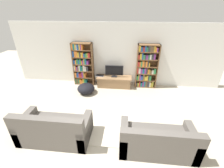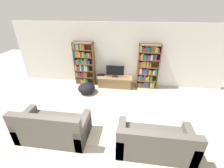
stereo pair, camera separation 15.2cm
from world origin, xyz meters
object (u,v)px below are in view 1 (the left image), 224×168
(couch_left_sectional, at_px, (55,130))
(couch_right_sofa, at_px, (157,141))
(bookshelf_right, at_px, (146,67))
(beanbag_ottoman, at_px, (86,88))
(bookshelf_left, at_px, (82,64))
(laptop, at_px, (100,76))
(tv_stand, at_px, (114,82))
(television, at_px, (114,71))

(couch_left_sectional, height_order, couch_right_sofa, couch_left_sectional)
(couch_left_sectional, bearing_deg, bookshelf_right, 51.48)
(couch_right_sofa, height_order, beanbag_ottoman, couch_right_sofa)
(bookshelf_left, xyz_separation_m, couch_left_sectional, (0.14, -3.22, -0.62))
(laptop, xyz_separation_m, couch_right_sofa, (1.94, -3.20, -0.18))
(beanbag_ottoman, bearing_deg, couch_left_sectional, -94.38)
(bookshelf_left, height_order, tv_stand, bookshelf_left)
(couch_right_sofa, bearing_deg, couch_left_sectional, 178.24)
(bookshelf_right, bearing_deg, bookshelf_left, 179.96)
(bookshelf_left, bearing_deg, bookshelf_right, -0.04)
(bookshelf_right, xyz_separation_m, couch_right_sofa, (0.01, -3.29, -0.62))
(bookshelf_left, distance_m, couch_left_sectional, 3.28)
(couch_right_sofa, bearing_deg, television, 112.51)
(couch_right_sofa, bearing_deg, laptop, 121.21)
(tv_stand, height_order, couch_left_sectional, couch_left_sectional)
(television, height_order, couch_left_sectional, television)
(couch_left_sectional, xyz_separation_m, couch_right_sofa, (2.57, -0.08, -0.03))
(laptop, bearing_deg, couch_left_sectional, -101.37)
(laptop, xyz_separation_m, couch_left_sectional, (-0.63, -3.12, -0.15))
(bookshelf_left, height_order, couch_right_sofa, bookshelf_left)
(bookshelf_left, xyz_separation_m, couch_right_sofa, (2.71, -3.30, -0.65))
(laptop, distance_m, beanbag_ottoman, 0.89)
(beanbag_ottoman, bearing_deg, couch_right_sofa, -46.05)
(couch_left_sectional, bearing_deg, bookshelf_left, 92.49)
(bookshelf_left, relative_size, television, 2.42)
(tv_stand, bearing_deg, laptop, 175.63)
(bookshelf_left, bearing_deg, beanbag_ottoman, -68.61)
(television, xyz_separation_m, couch_left_sectional, (-1.25, -3.10, -0.40))
(tv_stand, bearing_deg, bookshelf_left, 174.04)
(bookshelf_right, distance_m, laptop, 1.98)
(television, height_order, couch_right_sofa, television)
(tv_stand, distance_m, couch_left_sectional, 3.32)
(bookshelf_left, height_order, beanbag_ottoman, bookshelf_left)
(bookshelf_right, height_order, couch_left_sectional, bookshelf_right)
(television, xyz_separation_m, laptop, (-0.62, 0.02, -0.25))
(bookshelf_right, relative_size, television, 2.42)
(bookshelf_right, height_order, television, bookshelf_right)
(bookshelf_left, height_order, bookshelf_right, same)
(laptop, relative_size, couch_right_sofa, 0.20)
(tv_stand, bearing_deg, couch_left_sectional, -112.14)
(tv_stand, distance_m, laptop, 0.67)
(bookshelf_left, relative_size, laptop, 5.31)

